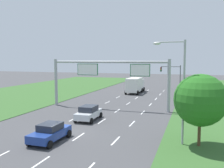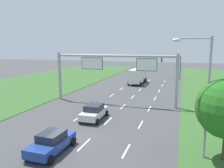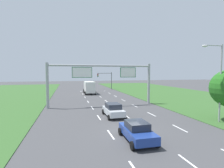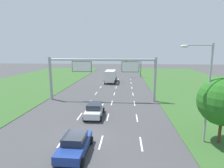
% 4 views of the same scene
% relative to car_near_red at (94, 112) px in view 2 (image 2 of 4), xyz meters
% --- Properties ---
extents(ground_plane, '(200.00, 200.00, 0.00)m').
position_rel_car_near_red_xyz_m(ground_plane, '(-0.08, -6.11, -0.84)').
color(ground_plane, '#424244').
extents(lane_dashes_inner_left, '(0.14, 56.40, 0.01)m').
position_rel_car_near_red_xyz_m(lane_dashes_inner_left, '(-1.83, 2.89, -0.83)').
color(lane_dashes_inner_left, white).
rests_on(lane_dashes_inner_left, ground_plane).
extents(lane_dashes_inner_right, '(0.14, 56.40, 0.01)m').
position_rel_car_near_red_xyz_m(lane_dashes_inner_right, '(1.67, 2.89, -0.83)').
color(lane_dashes_inner_right, white).
rests_on(lane_dashes_inner_right, ground_plane).
extents(lane_dashes_slip, '(0.14, 56.40, 0.01)m').
position_rel_car_near_red_xyz_m(lane_dashes_slip, '(5.17, 2.89, -0.83)').
color(lane_dashes_slip, white).
rests_on(lane_dashes_slip, ground_plane).
extents(car_near_red, '(2.20, 4.24, 1.64)m').
position_rel_car_near_red_xyz_m(car_near_red, '(0.00, 0.00, 0.00)').
color(car_near_red, silver).
rests_on(car_near_red, ground_plane).
extents(car_lead_silver, '(2.19, 4.23, 1.55)m').
position_rel_car_near_red_xyz_m(car_lead_silver, '(-0.10, -7.97, -0.06)').
color(car_lead_silver, navy).
rests_on(car_lead_silver, ground_plane).
extents(box_truck, '(2.78, 7.49, 3.17)m').
position_rel_car_near_red_xyz_m(box_truck, '(-0.09, 24.47, 0.87)').
color(box_truck, silver).
rests_on(box_truck, ground_plane).
extents(sign_gantry, '(17.24, 0.44, 7.00)m').
position_rel_car_near_red_xyz_m(sign_gantry, '(0.02, 7.21, 4.05)').
color(sign_gantry, '#9EA0A5').
rests_on(sign_gantry, ground_plane).
extents(traffic_light_mast, '(4.76, 0.49, 5.60)m').
position_rel_car_near_red_xyz_m(traffic_light_mast, '(6.48, 34.53, 3.03)').
color(traffic_light_mast, '#47494F').
rests_on(traffic_light_mast, ground_plane).
extents(street_lamp, '(2.61, 0.32, 8.50)m').
position_rel_car_near_red_xyz_m(street_lamp, '(10.26, -5.38, 4.24)').
color(street_lamp, '#9EA0A5').
rests_on(street_lamp, ground_plane).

